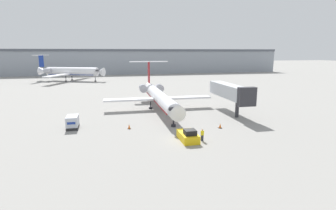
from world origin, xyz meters
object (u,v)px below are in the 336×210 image
(pushback_tug, at_px, (188,136))
(traffic_cone_right, at_px, (220,126))
(airplane_main, at_px, (158,96))
(traffic_cone_left, at_px, (129,127))
(luggage_cart, at_px, (73,122))
(airplane_parked_far_left, at_px, (70,72))
(worker_near_tug, at_px, (202,135))
(jet_bridge, at_px, (230,92))

(pushback_tug, height_order, traffic_cone_right, pushback_tug)
(airplane_main, bearing_deg, traffic_cone_left, -118.37)
(airplane_main, distance_m, luggage_cart, 20.08)
(airplane_main, height_order, traffic_cone_right, airplane_main)
(traffic_cone_left, height_order, airplane_parked_far_left, airplane_parked_far_left)
(traffic_cone_left, height_order, traffic_cone_right, traffic_cone_left)
(airplane_main, relative_size, luggage_cart, 10.67)
(worker_near_tug, bearing_deg, airplane_main, 95.47)
(luggage_cart, height_order, airplane_parked_far_left, airplane_parked_far_left)
(luggage_cart, xyz_separation_m, airplane_parked_far_left, (-9.85, 74.67, 2.94))
(traffic_cone_right, bearing_deg, jet_bridge, 56.55)
(luggage_cart, relative_size, traffic_cone_left, 3.90)
(pushback_tug, height_order, worker_near_tug, pushback_tug)
(airplane_main, xyz_separation_m, traffic_cone_left, (-7.42, -13.74, -2.59))
(pushback_tug, height_order, traffic_cone_left, pushback_tug)
(pushback_tug, relative_size, worker_near_tug, 2.51)
(worker_near_tug, relative_size, jet_bridge, 0.12)
(worker_near_tug, xyz_separation_m, jet_bridge, (11.14, 14.56, 3.55))
(pushback_tug, distance_m, worker_near_tug, 2.00)
(traffic_cone_left, height_order, jet_bridge, jet_bridge)
(luggage_cart, xyz_separation_m, jet_bridge, (29.60, 4.15, 3.42))
(worker_near_tug, xyz_separation_m, traffic_cone_right, (5.05, 5.33, -0.55))
(airplane_main, relative_size, traffic_cone_left, 41.64)
(pushback_tug, relative_size, luggage_cart, 1.43)
(airplane_main, height_order, jet_bridge, airplane_main)
(luggage_cart, relative_size, airplane_parked_far_left, 0.10)
(worker_near_tug, distance_m, jet_bridge, 18.68)
(traffic_cone_left, xyz_separation_m, jet_bridge, (20.66, 6.39, 4.08))
(airplane_parked_far_left, bearing_deg, traffic_cone_right, -67.31)
(pushback_tug, distance_m, traffic_cone_left, 10.75)
(pushback_tug, xyz_separation_m, luggage_cart, (-16.56, 9.82, 0.36))
(pushback_tug, xyz_separation_m, airplane_parked_far_left, (-26.41, 84.49, 3.29))
(pushback_tug, xyz_separation_m, jet_bridge, (13.04, 13.97, 3.77))
(airplane_parked_far_left, height_order, jet_bridge, airplane_parked_far_left)
(pushback_tug, xyz_separation_m, traffic_cone_left, (-7.63, 7.57, -0.31))
(worker_near_tug, distance_m, traffic_cone_left, 12.56)
(traffic_cone_left, relative_size, traffic_cone_right, 1.04)
(traffic_cone_left, xyz_separation_m, airplane_parked_far_left, (-18.78, 76.92, 3.60))
(airplane_parked_far_left, bearing_deg, pushback_tug, -72.64)
(pushback_tug, relative_size, traffic_cone_right, 5.80)
(airplane_parked_far_left, xyz_separation_m, jet_bridge, (39.45, -70.53, 0.48))
(airplane_main, relative_size, jet_bridge, 2.20)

